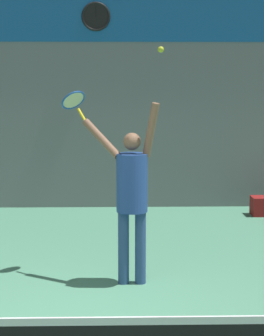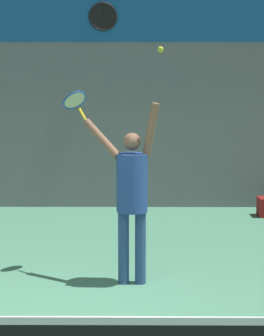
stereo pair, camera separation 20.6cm
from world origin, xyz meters
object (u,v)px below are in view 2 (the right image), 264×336
at_px(tennis_player, 132,191).
at_px(tennis_racket, 75,101).
at_px(scoreboard_clock, 103,17).
at_px(tennis_ball, 161,49).

xyz_separation_m(tennis_player, tennis_racket, (-0.70, 0.50, 1.02)).
relative_size(scoreboard_clock, tennis_ball, 7.70).
bearing_deg(scoreboard_clock, tennis_racket, -92.14).
distance_m(tennis_player, tennis_ball, 1.66).
xyz_separation_m(scoreboard_clock, tennis_player, (0.55, -4.34, -2.42)).
bearing_deg(scoreboard_clock, tennis_player, -82.75).
xyz_separation_m(scoreboard_clock, tennis_racket, (-0.14, -3.85, -1.40)).
distance_m(tennis_player, tennis_racket, 1.34).
bearing_deg(tennis_player, tennis_ball, -19.96).
bearing_deg(tennis_ball, scoreboard_clock, 101.12).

